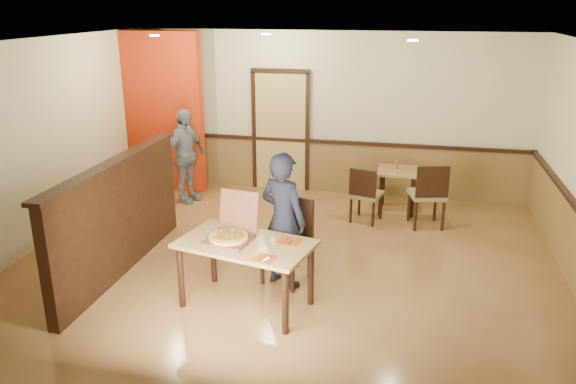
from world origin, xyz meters
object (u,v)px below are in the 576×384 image
(side_chair_right, at_px, (429,193))
(pizza_box, at_px, (231,234))
(side_table, at_px, (398,180))
(side_chair_left, at_px, (365,193))
(main_table, at_px, (246,251))
(diner_chair, at_px, (289,236))
(condiment, at_px, (396,165))
(passerby, at_px, (185,156))
(diner, at_px, (283,220))

(side_chair_right, relative_size, pizza_box, 1.67)
(side_table, bearing_deg, side_chair_left, -127.30)
(main_table, height_order, side_chair_left, side_chair_left)
(diner_chair, distance_m, condiment, 2.97)
(side_chair_right, xyz_separation_m, side_table, (-0.47, 0.62, -0.02))
(diner_chair, distance_m, side_chair_right, 2.66)
(side_chair_right, xyz_separation_m, pizza_box, (-2.18, -2.76, 0.28))
(side_chair_left, relative_size, side_chair_right, 0.87)
(side_table, bearing_deg, side_chair_right, -53.03)
(main_table, relative_size, diner_chair, 1.55)
(main_table, bearing_deg, passerby, 135.12)
(side_table, height_order, condiment, condiment)
(side_chair_right, bearing_deg, diner_chair, 36.54)
(diner_chair, bearing_deg, pizza_box, -108.39)
(main_table, distance_m, side_chair_left, 3.01)
(side_chair_left, bearing_deg, side_chair_right, -165.38)
(side_chair_left, distance_m, condiment, 0.83)
(diner_chair, xyz_separation_m, passerby, (-2.32, 2.40, 0.24))
(diner_chair, distance_m, diner, 0.31)
(pizza_box, bearing_deg, diner_chair, 62.38)
(diner, xyz_separation_m, condiment, (1.20, 2.88, -0.06))
(condiment, bearing_deg, pizza_box, -115.95)
(side_chair_left, height_order, condiment, side_chair_left)
(diner_chair, relative_size, diner, 0.62)
(side_table, xyz_separation_m, diner, (-1.24, -2.84, 0.30))
(side_chair_left, distance_m, side_table, 0.77)
(side_chair_right, bearing_deg, side_chair_left, -15.06)
(diner_chair, xyz_separation_m, side_chair_right, (1.67, 2.07, -0.01))
(side_chair_right, distance_m, condiment, 0.86)
(diner, distance_m, passerby, 3.42)
(side_chair_right, xyz_separation_m, diner, (-1.71, -2.22, 0.27))
(side_chair_right, height_order, diner, diner)
(main_table, relative_size, passerby, 1.00)
(main_table, height_order, pizza_box, pizza_box)
(main_table, height_order, side_chair_right, side_chair_right)
(side_chair_right, height_order, condiment, side_chair_right)
(side_chair_left, relative_size, passerby, 0.56)
(side_chair_right, distance_m, passerby, 4.01)
(side_chair_left, bearing_deg, diner, 85.99)
(diner_chair, height_order, side_chair_right, diner_chair)
(side_table, bearing_deg, diner_chair, -114.09)
(side_chair_right, height_order, side_table, side_chair_right)
(main_table, relative_size, side_chair_left, 1.79)
(side_chair_left, bearing_deg, main_table, 84.53)
(main_table, xyz_separation_m, pizza_box, (-0.18, 0.04, 0.17))
(main_table, distance_m, passerby, 3.72)
(main_table, distance_m, pizza_box, 0.25)
(side_chair_left, distance_m, passerby, 3.09)
(diner_chair, bearing_deg, diner, -87.52)
(main_table, bearing_deg, side_table, 78.66)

